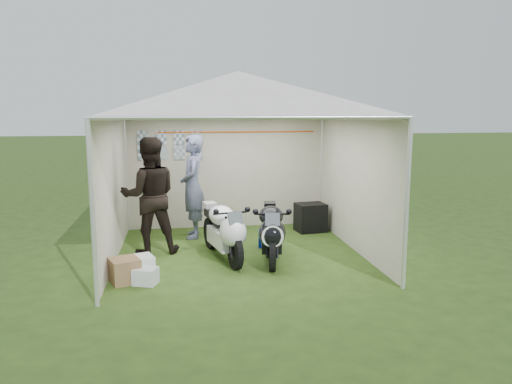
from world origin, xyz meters
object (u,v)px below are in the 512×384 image
paddock_stand (270,238)px  person_blue_jacket (193,187)px  motorcycle_black (271,230)px  equipment_box (310,217)px  crate_0 (137,266)px  canopy_tent (238,98)px  person_dark_jacket (150,196)px  motorcycle_white (224,230)px  crate_2 (146,276)px  crate_1 (125,271)px

paddock_stand → person_blue_jacket: person_blue_jacket is taller
motorcycle_black → paddock_stand: bearing=90.0°
equipment_box → crate_0: 3.91m
canopy_tent → person_dark_jacket: 2.18m
motorcycle_black → person_blue_jacket: bearing=133.5°
motorcycle_white → motorcycle_black: size_ratio=0.99×
motorcycle_black → crate_2: size_ratio=5.79×
person_blue_jacket → paddock_stand: bearing=55.8°
motorcycle_black → crate_1: 2.34m
motorcycle_black → crate_2: (-1.92, -0.81, -0.38)m
motorcycle_black → person_blue_jacket: 2.12m
crate_0 → person_dark_jacket: bearing=83.6°
person_dark_jacket → crate_2: size_ratio=6.30×
motorcycle_white → equipment_box: (1.87, 1.63, -0.21)m
person_dark_jacket → crate_0: bearing=77.3°
canopy_tent → motorcycle_black: size_ratio=3.15×
motorcycle_white → motorcycle_black: (0.74, -0.17, 0.00)m
motorcycle_black → paddock_stand: 0.89m
person_dark_jacket → crate_2: 1.79m
crate_0 → crate_1: crate_1 is taller
motorcycle_white → crate_0: bearing=-167.2°
motorcycle_black → crate_0: (-2.06, -0.46, -0.35)m
motorcycle_white → person_blue_jacket: size_ratio=0.92×
motorcycle_white → canopy_tent: bearing=38.4°
person_blue_jacket → crate_2: (-0.74, -2.51, -0.85)m
crate_0 → crate_2: size_ratio=1.44×
motorcycle_black → canopy_tent: bearing=141.3°
crate_0 → motorcycle_black: bearing=12.6°
paddock_stand → person_dark_jacket: 2.21m
person_dark_jacket → motorcycle_black: bearing=152.4°
crate_0 → crate_1: size_ratio=1.17×
motorcycle_black → crate_2: 2.12m
equipment_box → crate_1: bearing=-143.3°
person_dark_jacket → motorcycle_white: bearing=147.6°
person_blue_jacket → crate_0: person_blue_jacket is taller
canopy_tent → paddock_stand: 2.52m
motorcycle_black → equipment_box: motorcycle_black is taller
paddock_stand → person_blue_jacket: bearing=145.7°
crate_1 → crate_2: size_ratio=1.23×
motorcycle_black → crate_0: motorcycle_black is taller
equipment_box → crate_2: equipment_box is taller
person_dark_jacket → crate_0: person_dark_jacket is taller
crate_1 → crate_2: crate_1 is taller
person_dark_jacket → person_blue_jacket: 1.20m
motorcycle_white → paddock_stand: 1.13m
crate_0 → motorcycle_white: bearing=25.5°
motorcycle_black → crate_2: motorcycle_black is taller
canopy_tent → equipment_box: 3.08m
crate_1 → person_dark_jacket: bearing=78.6°
person_dark_jacket → person_blue_jacket: size_ratio=1.01×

